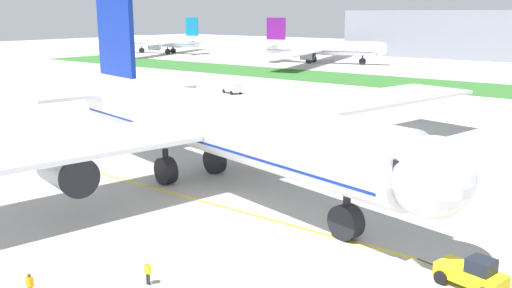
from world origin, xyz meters
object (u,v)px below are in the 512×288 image
object	(u,v)px
service_truck_catering_van	(257,113)
parked_airliner_far_left	(166,41)
parked_airliner_far_centre	(318,48)
ground_crew_wingwalker_port	(148,271)
ground_crew_marshaller_front	(30,283)
service_truck_fuel_bowser	(232,87)
airliner_foreground	(206,123)
pushback_tug	(472,274)

from	to	relation	value
service_truck_catering_van	parked_airliner_far_left	size ratio (longest dim) A/B	0.08
service_truck_catering_van	parked_airliner_far_centre	size ratio (longest dim) A/B	0.06
ground_crew_wingwalker_port	parked_airliner_far_centre	size ratio (longest dim) A/B	0.02
ground_crew_marshaller_front	parked_airliner_far_left	world-z (taller)	parked_airliner_far_left
ground_crew_marshaller_front	service_truck_catering_van	bearing A→B (deg)	113.68
ground_crew_marshaller_front	parked_airliner_far_centre	size ratio (longest dim) A/B	0.02
ground_crew_wingwalker_port	parked_airliner_far_centre	distance (m)	164.46
ground_crew_marshaller_front	service_truck_fuel_bowser	bearing A→B (deg)	121.94
ground_crew_marshaller_front	service_truck_catering_van	world-z (taller)	service_truck_catering_van
parked_airliner_far_centre	airliner_foreground	bearing A→B (deg)	-63.25
parked_airliner_far_centre	ground_crew_wingwalker_port	bearing A→B (deg)	-62.53
airliner_foreground	ground_crew_marshaller_front	size ratio (longest dim) A/B	52.58
service_truck_catering_van	parked_airliner_far_left	world-z (taller)	parked_airliner_far_left
ground_crew_wingwalker_port	airliner_foreground	bearing A→B (deg)	122.20
pushback_tug	ground_crew_wingwalker_port	distance (m)	20.73
ground_crew_wingwalker_port	service_truck_catering_van	distance (m)	55.84
ground_crew_wingwalker_port	ground_crew_marshaller_front	distance (m)	7.10
airliner_foreground	ground_crew_marshaller_front	distance (m)	25.73
airliner_foreground	pushback_tug	xyz separation A→B (m)	(28.34, -6.21, -5.43)
ground_crew_wingwalker_port	parked_airliner_far_left	bearing A→B (deg)	135.95
service_truck_fuel_bowser	airliner_foreground	bearing A→B (deg)	-52.35
pushback_tug	airliner_foreground	bearing A→B (deg)	167.64
airliner_foreground	parked_airliner_far_centre	distance (m)	142.70
parked_airliner_far_left	parked_airliner_far_centre	xyz separation A→B (m)	(75.36, -0.41, 0.10)
ground_crew_wingwalker_port	parked_airliner_far_left	world-z (taller)	parked_airliner_far_left
ground_crew_marshaller_front	service_truck_fuel_bowser	distance (m)	89.91
service_truck_fuel_bowser	parked_airliner_far_centre	distance (m)	79.02
service_truck_catering_van	airliner_foreground	bearing A→B (deg)	-61.28
pushback_tug	service_truck_catering_van	size ratio (longest dim) A/B	1.33
service_truck_fuel_bowser	parked_airliner_far_left	size ratio (longest dim) A/B	0.09
service_truck_fuel_bowser	ground_crew_marshaller_front	bearing A→B (deg)	-58.06
ground_crew_wingwalker_port	service_truck_fuel_bowser	size ratio (longest dim) A/B	0.30
airliner_foreground	ground_crew_marshaller_front	world-z (taller)	airliner_foreground
parked_airliner_far_left	parked_airliner_far_centre	world-z (taller)	parked_airliner_far_centre
pushback_tug	parked_airliner_far_left	size ratio (longest dim) A/B	0.10
pushback_tug	ground_crew_marshaller_front	xyz separation A→B (m)	(-21.05, -17.87, 0.04)
airliner_foreground	service_truck_catering_van	world-z (taller)	airliner_foreground
airliner_foreground	parked_airliner_far_centre	bearing A→B (deg)	116.75
ground_crew_wingwalker_port	parked_airliner_far_left	size ratio (longest dim) A/B	0.03
service_truck_fuel_bowser	pushback_tug	bearing A→B (deg)	-40.41
ground_crew_wingwalker_port	ground_crew_marshaller_front	world-z (taller)	ground_crew_marshaller_front
pushback_tug	service_truck_catering_van	bearing A→B (deg)	141.09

